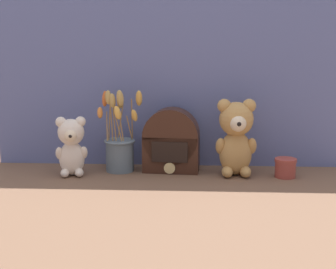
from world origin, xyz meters
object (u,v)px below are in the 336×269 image
at_px(decorative_tin_tall, 285,167).
at_px(teddy_bear_medium, 71,145).
at_px(teddy_bear_large, 236,136).
at_px(vintage_radio, 171,143).
at_px(flower_vase, 120,147).

bearing_deg(decorative_tin_tall, teddy_bear_medium, -178.62).
bearing_deg(decorative_tin_tall, teddy_bear_large, 174.84).
height_order(teddy_bear_medium, vintage_radio, vintage_radio).
distance_m(teddy_bear_large, vintage_radio, 0.25).
height_order(teddy_bear_large, flower_vase, flower_vase).
bearing_deg(teddy_bear_medium, decorative_tin_tall, 1.38).
distance_m(vintage_radio, decorative_tin_tall, 0.43).
height_order(teddy_bear_medium, decorative_tin_tall, teddy_bear_medium).
height_order(teddy_bear_medium, flower_vase, flower_vase).
bearing_deg(flower_vase, teddy_bear_large, -4.55).
xyz_separation_m(teddy_bear_medium, flower_vase, (0.17, 0.07, -0.02)).
xyz_separation_m(flower_vase, vintage_radio, (0.20, 0.01, 0.01)).
bearing_deg(teddy_bear_medium, vintage_radio, 12.04).
distance_m(teddy_bear_medium, vintage_radio, 0.37).
bearing_deg(teddy_bear_large, flower_vase, 175.45).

